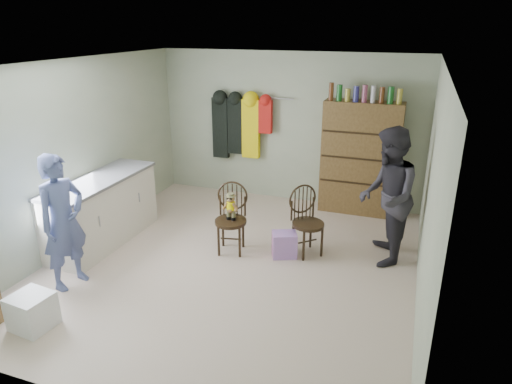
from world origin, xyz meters
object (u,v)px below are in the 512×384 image
at_px(chair_front, 231,213).
at_px(counter, 102,210).
at_px(chair_far, 306,218).
at_px(dresser, 360,158).

bearing_deg(chair_front, counter, 179.05).
bearing_deg(counter, chair_front, 11.23).
bearing_deg(chair_far, dresser, 30.67).
xyz_separation_m(counter, chair_front, (1.79, 0.36, 0.08)).
height_order(counter, chair_front, chair_front).
xyz_separation_m(chair_front, dresser, (1.41, 1.94, 0.37)).
bearing_deg(chair_front, dresser, 41.92).
height_order(counter, chair_far, counter).
bearing_deg(dresser, chair_front, -125.90).
relative_size(counter, dresser, 0.90).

